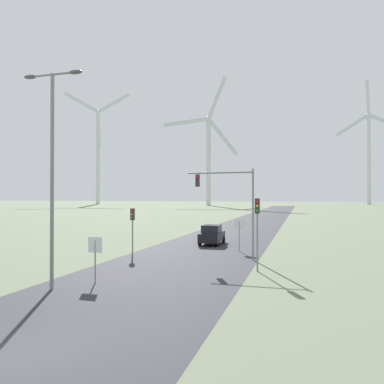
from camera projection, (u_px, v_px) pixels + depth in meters
name	position (u px, v px, depth m)	size (l,w,h in m)	color
ground_plane	(1.00, 360.00, 10.22)	(600.00, 600.00, 0.00)	#667056
road_surface	(247.00, 226.00, 56.26)	(10.00, 240.00, 0.01)	#2D2D33
streetlamp	(52.00, 154.00, 18.03)	(3.26, 0.32, 10.47)	gray
stop_sign_near	(95.00, 251.00, 19.27)	(0.81, 0.07, 2.38)	gray
stop_sign_far	(239.00, 229.00, 30.33)	(0.81, 0.07, 2.64)	gray
traffic_light_post_near_left	(132.00, 221.00, 28.47)	(0.28, 0.34, 3.56)	gray
traffic_light_post_near_right	(257.00, 218.00, 22.28)	(0.28, 0.33, 4.36)	gray
traffic_light_mast_overhead	(230.00, 195.00, 26.70)	(4.83, 0.35, 6.43)	gray
car_approaching	(212.00, 235.00, 34.69)	(1.94, 4.16, 1.83)	black
wind_turbine_far_left	(98.00, 148.00, 211.18)	(32.54, 17.55, 63.77)	silver
wind_turbine_left	(209.00, 150.00, 176.19)	(33.93, 11.00, 61.25)	silver
wind_turbine_center	(369.00, 150.00, 197.12)	(33.04, 2.62, 66.04)	silver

